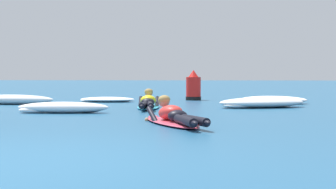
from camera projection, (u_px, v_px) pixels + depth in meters
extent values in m
plane|color=#235B84|center=(144.00, 104.00, 15.42)|extent=(120.00, 120.00, 0.00)
ellipsoid|color=#E54C66|center=(171.00, 122.00, 9.33)|extent=(1.44, 2.32, 0.07)
ellipsoid|color=#E54C66|center=(153.00, 117.00, 10.37)|extent=(0.26, 0.26, 0.06)
ellipsoid|color=red|center=(171.00, 113.00, 9.37)|extent=(0.62, 0.74, 0.34)
ellipsoid|color=black|center=(178.00, 116.00, 9.02)|extent=(0.42, 0.39, 0.20)
cylinder|color=black|center=(185.00, 121.00, 8.44)|extent=(0.44, 0.86, 0.14)
ellipsoid|color=black|center=(194.00, 123.00, 8.02)|extent=(0.18, 0.24, 0.08)
cylinder|color=black|center=(195.00, 120.00, 8.50)|extent=(0.53, 0.84, 0.14)
ellipsoid|color=black|center=(207.00, 123.00, 8.09)|extent=(0.18, 0.24, 0.08)
cylinder|color=black|center=(153.00, 116.00, 9.64)|extent=(0.31, 0.54, 0.32)
sphere|color=tan|center=(147.00, 120.00, 9.99)|extent=(0.09, 0.09, 0.09)
cylinder|color=black|center=(176.00, 115.00, 9.76)|extent=(0.31, 0.54, 0.32)
sphere|color=tan|center=(170.00, 119.00, 10.09)|extent=(0.09, 0.09, 0.09)
sphere|color=tan|center=(164.00, 101.00, 9.72)|extent=(0.21, 0.21, 0.21)
ellipsoid|color=#AD894C|center=(164.00, 99.00, 9.70)|extent=(0.28, 0.27, 0.16)
ellipsoid|color=#2DB2D1|center=(148.00, 107.00, 13.73)|extent=(0.77, 2.21, 0.07)
ellipsoid|color=#2DB2D1|center=(149.00, 104.00, 14.76)|extent=(0.22, 0.22, 0.06)
ellipsoid|color=yellow|center=(148.00, 100.00, 13.77)|extent=(0.47, 0.70, 0.35)
ellipsoid|color=black|center=(148.00, 102.00, 13.39)|extent=(0.37, 0.31, 0.20)
cylinder|color=black|center=(144.00, 105.00, 12.77)|extent=(0.18, 0.94, 0.14)
ellipsoid|color=black|center=(142.00, 106.00, 12.30)|extent=(0.12, 0.23, 0.08)
cylinder|color=black|center=(150.00, 105.00, 12.77)|extent=(0.29, 0.95, 0.14)
ellipsoid|color=black|center=(151.00, 106.00, 12.30)|extent=(0.12, 0.23, 0.08)
cylinder|color=black|center=(140.00, 103.00, 14.14)|extent=(0.15, 0.59, 0.34)
sphere|color=tan|center=(141.00, 106.00, 14.52)|extent=(0.09, 0.09, 0.09)
cylinder|color=black|center=(157.00, 103.00, 14.12)|extent=(0.15, 0.59, 0.34)
sphere|color=tan|center=(157.00, 106.00, 14.48)|extent=(0.09, 0.09, 0.09)
sphere|color=tan|center=(149.00, 93.00, 14.15)|extent=(0.21, 0.21, 0.21)
ellipsoid|color=#AD894C|center=(149.00, 92.00, 14.13)|extent=(0.24, 0.22, 0.16)
ellipsoid|color=white|center=(63.00, 107.00, 12.03)|extent=(2.08, 0.71, 0.25)
ellipsoid|color=white|center=(87.00, 109.00, 12.10)|extent=(0.76, 0.34, 0.18)
ellipsoid|color=white|center=(35.00, 110.00, 11.99)|extent=(0.79, 0.48, 0.14)
ellipsoid|color=white|center=(262.00, 102.00, 13.99)|extent=(2.53, 1.75, 0.27)
ellipsoid|color=white|center=(280.00, 103.00, 14.28)|extent=(0.85, 0.52, 0.19)
ellipsoid|color=white|center=(238.00, 105.00, 13.72)|extent=(0.96, 0.77, 0.15)
ellipsoid|color=white|center=(273.00, 100.00, 15.96)|extent=(2.23, 1.67, 0.22)
ellipsoid|color=white|center=(291.00, 101.00, 15.93)|extent=(0.91, 0.88, 0.16)
ellipsoid|color=white|center=(253.00, 101.00, 16.09)|extent=(0.81, 0.70, 0.12)
ellipsoid|color=white|center=(107.00, 99.00, 16.87)|extent=(1.74, 0.99, 0.16)
ellipsoid|color=white|center=(122.00, 100.00, 16.98)|extent=(0.65, 0.53, 0.11)
ellipsoid|color=white|center=(91.00, 101.00, 16.82)|extent=(0.65, 0.52, 0.09)
ellipsoid|color=white|center=(11.00, 99.00, 15.44)|extent=(2.56, 0.71, 0.28)
ellipsoid|color=white|center=(33.00, 101.00, 15.46)|extent=(0.97, 0.60, 0.20)
cylinder|color=red|center=(193.00, 89.00, 17.98)|extent=(0.49, 0.49, 0.77)
cone|color=red|center=(193.00, 73.00, 17.96)|extent=(0.34, 0.34, 0.24)
cylinder|color=black|center=(193.00, 98.00, 17.99)|extent=(0.52, 0.52, 0.12)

